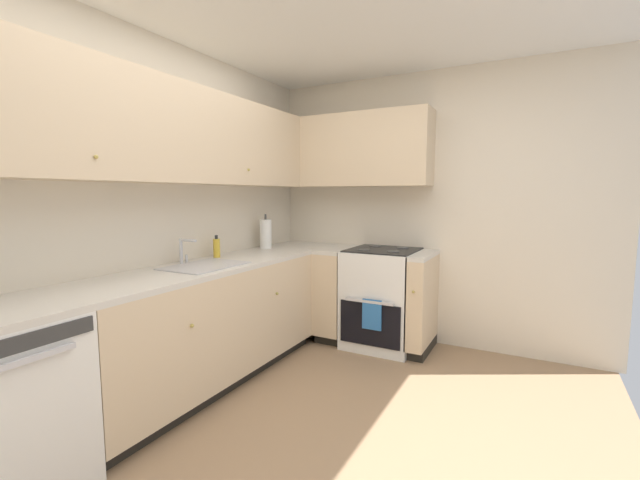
% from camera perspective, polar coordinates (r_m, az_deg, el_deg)
% --- Properties ---
extents(ground_plane, '(4.08, 3.04, 0.02)m').
position_cam_1_polar(ground_plane, '(2.45, 1.49, -28.74)').
color(ground_plane, '#937556').
extents(wall_back, '(4.18, 0.05, 2.51)m').
position_cam_1_polar(wall_back, '(3.03, -25.61, 2.99)').
color(wall_back, beige).
rests_on(wall_back, ground_plane).
extents(wall_right, '(0.05, 3.14, 2.51)m').
position_cam_1_polar(wall_right, '(3.96, 15.01, 4.04)').
color(wall_right, beige).
rests_on(wall_right, ground_plane).
extents(lower_cabinets_back, '(2.07, 0.62, 0.85)m').
position_cam_1_polar(lower_cabinets_back, '(3.20, -15.39, -11.47)').
color(lower_cabinets_back, beige).
rests_on(lower_cabinets_back, ground_plane).
extents(countertop_back, '(3.27, 0.60, 0.03)m').
position_cam_1_polar(countertop_back, '(3.09, -15.62, -3.69)').
color(countertop_back, beige).
rests_on(countertop_back, lower_cabinets_back).
extents(lower_cabinets_right, '(0.62, 1.03, 0.85)m').
position_cam_1_polar(lower_cabinets_right, '(3.92, 6.56, -7.98)').
color(lower_cabinets_right, beige).
rests_on(lower_cabinets_right, ground_plane).
extents(countertop_right, '(0.60, 1.03, 0.03)m').
position_cam_1_polar(countertop_right, '(3.83, 6.63, -1.60)').
color(countertop_right, beige).
rests_on(countertop_right, lower_cabinets_right).
extents(oven_range, '(0.68, 0.62, 1.04)m').
position_cam_1_polar(oven_range, '(3.88, 8.69, -7.84)').
color(oven_range, white).
rests_on(oven_range, ground_plane).
extents(upper_cabinets_back, '(2.95, 0.34, 0.67)m').
position_cam_1_polar(upper_cabinets_back, '(3.06, -20.24, 13.73)').
color(upper_cabinets_back, beige).
extents(upper_cabinets_right, '(0.32, 1.56, 0.67)m').
position_cam_1_polar(upper_cabinets_right, '(4.04, 4.12, 12.21)').
color(upper_cabinets_right, beige).
extents(sink, '(0.55, 0.40, 0.10)m').
position_cam_1_polar(sink, '(3.05, -15.67, -4.27)').
color(sink, '#B7B7BC').
rests_on(sink, countertop_back).
extents(faucet, '(0.07, 0.16, 0.19)m').
position_cam_1_polar(faucet, '(3.17, -18.39, -1.13)').
color(faucet, silver).
rests_on(faucet, countertop_back).
extents(soap_bottle, '(0.05, 0.05, 0.18)m').
position_cam_1_polar(soap_bottle, '(3.43, -14.17, -1.05)').
color(soap_bottle, gold).
rests_on(soap_bottle, countertop_back).
extents(paper_towel_roll, '(0.11, 0.11, 0.33)m').
position_cam_1_polar(paper_towel_roll, '(3.92, -7.55, 0.86)').
color(paper_towel_roll, white).
rests_on(paper_towel_roll, countertop_back).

